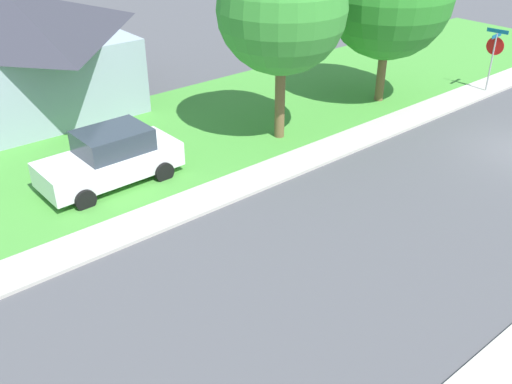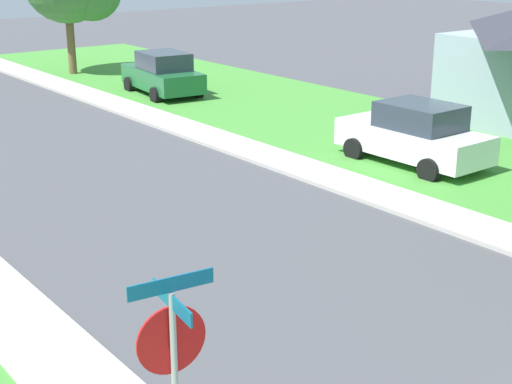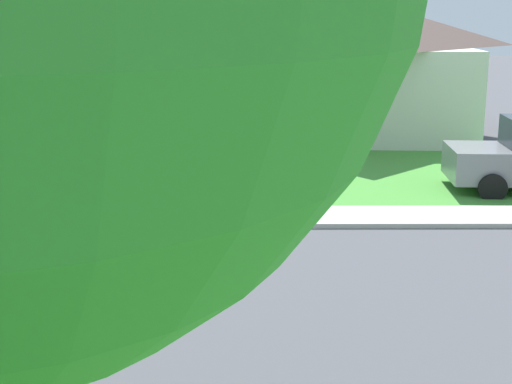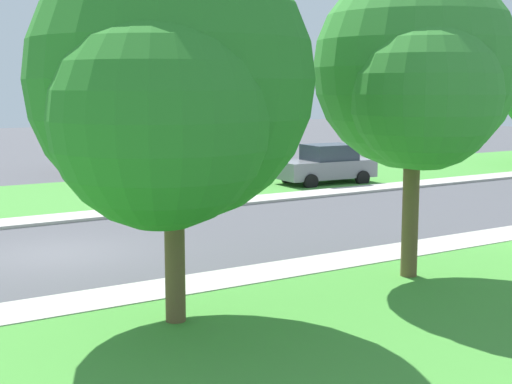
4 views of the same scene
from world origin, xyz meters
TOP-DOWN VIEW (x-y plane):
  - sidewalk_east at (4.70, 12.00)m, footprint 1.40×56.00m
  - lawn_east at (9.40, 12.00)m, footprint 8.00×56.00m
  - stop_sign_near_corner at (4.43, -4.43)m, footprint 0.92×0.92m
  - car_white_across_road at (7.39, 12.16)m, footprint 2.08×4.32m
  - tree_sidewalk_near at (6.88, 5.71)m, footprint 4.68×4.36m
  - house_right_setback at (16.04, 11.69)m, footprint 9.14×7.96m

SIDE VIEW (x-z plane):
  - lawn_east at x=9.40m, z-range 0.00..0.08m
  - sidewalk_east at x=4.70m, z-range 0.00..0.10m
  - car_white_across_road at x=7.39m, z-range -0.01..1.75m
  - stop_sign_near_corner at x=4.43m, z-range 0.50..3.27m
  - house_right_setback at x=16.04m, z-range 0.08..4.68m
  - tree_sidewalk_near at x=6.88m, z-range 1.08..7.89m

